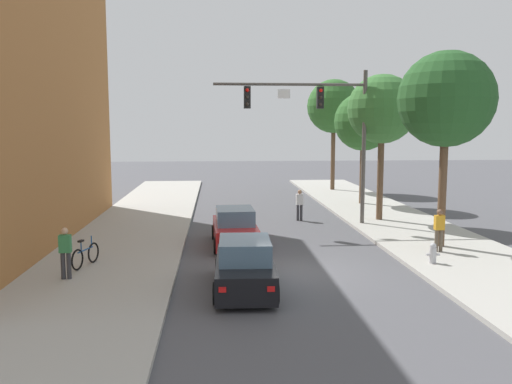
{
  "coord_description": "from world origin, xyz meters",
  "views": [
    {
      "loc": [
        -2.66,
        -17.35,
        4.88
      ],
      "look_at": [
        -0.88,
        6.19,
        2.0
      ],
      "focal_mm": 37.02,
      "sensor_mm": 36.0,
      "label": 1
    }
  ],
  "objects_px": {
    "pedestrian_crossing_road": "(300,204)",
    "pedestrian_sidewalk_right_walker": "(439,228)",
    "pedestrian_sidewalk_left_walker": "(65,250)",
    "street_tree_third": "(363,122)",
    "traffic_signal_mast": "(321,117)",
    "street_tree_nearest": "(446,100)",
    "street_tree_farthest": "(334,107)",
    "bicycle_leaning": "(86,255)",
    "car_lead_red": "(235,229)",
    "street_tree_second": "(382,110)",
    "car_following_black": "(245,267)",
    "fire_hydrant": "(433,253)"
  },
  "relations": [
    {
      "from": "bicycle_leaning",
      "to": "street_tree_third",
      "type": "height_order",
      "value": "street_tree_third"
    },
    {
      "from": "street_tree_third",
      "to": "street_tree_farthest",
      "type": "height_order",
      "value": "street_tree_farthest"
    },
    {
      "from": "pedestrian_crossing_road",
      "to": "pedestrian_sidewalk_left_walker",
      "type": "bearing_deg",
      "value": -130.46
    },
    {
      "from": "pedestrian_sidewalk_left_walker",
      "to": "pedestrian_sidewalk_right_walker",
      "type": "height_order",
      "value": "same"
    },
    {
      "from": "car_following_black",
      "to": "fire_hydrant",
      "type": "relative_size",
      "value": 5.95
    },
    {
      "from": "car_lead_red",
      "to": "bicycle_leaning",
      "type": "bearing_deg",
      "value": -146.75
    },
    {
      "from": "car_following_black",
      "to": "street_tree_farthest",
      "type": "distance_m",
      "value": 26.34
    },
    {
      "from": "pedestrian_sidewalk_left_walker",
      "to": "street_tree_second",
      "type": "distance_m",
      "value": 17.14
    },
    {
      "from": "pedestrian_sidewalk_right_walker",
      "to": "bicycle_leaning",
      "type": "height_order",
      "value": "pedestrian_sidewalk_right_walker"
    },
    {
      "from": "street_tree_second",
      "to": "street_tree_third",
      "type": "xyz_separation_m",
      "value": [
        0.7,
        5.86,
        -0.55
      ]
    },
    {
      "from": "street_tree_third",
      "to": "traffic_signal_mast",
      "type": "bearing_deg",
      "value": -120.58
    },
    {
      "from": "pedestrian_crossing_road",
      "to": "street_tree_nearest",
      "type": "bearing_deg",
      "value": -56.78
    },
    {
      "from": "car_lead_red",
      "to": "car_following_black",
      "type": "bearing_deg",
      "value": -89.22
    },
    {
      "from": "pedestrian_sidewalk_left_walker",
      "to": "street_tree_second",
      "type": "relative_size",
      "value": 0.22
    },
    {
      "from": "car_following_black",
      "to": "car_lead_red",
      "type": "bearing_deg",
      "value": 90.78
    },
    {
      "from": "traffic_signal_mast",
      "to": "car_following_black",
      "type": "xyz_separation_m",
      "value": [
        -4.28,
        -10.1,
        -4.66
      ]
    },
    {
      "from": "traffic_signal_mast",
      "to": "pedestrian_sidewalk_right_walker",
      "type": "bearing_deg",
      "value": -61.56
    },
    {
      "from": "street_tree_second",
      "to": "street_tree_third",
      "type": "height_order",
      "value": "street_tree_second"
    },
    {
      "from": "traffic_signal_mast",
      "to": "bicycle_leaning",
      "type": "xyz_separation_m",
      "value": [
        -9.61,
        -7.47,
        -4.84
      ]
    },
    {
      "from": "car_lead_red",
      "to": "pedestrian_sidewalk_left_walker",
      "type": "xyz_separation_m",
      "value": [
        -5.49,
        -4.93,
        0.34
      ]
    },
    {
      "from": "street_tree_nearest",
      "to": "street_tree_farthest",
      "type": "xyz_separation_m",
      "value": [
        -0.05,
        19.61,
        0.51
      ]
    },
    {
      "from": "pedestrian_sidewalk_left_walker",
      "to": "pedestrian_sidewalk_right_walker",
      "type": "distance_m",
      "value": 13.51
    },
    {
      "from": "car_lead_red",
      "to": "pedestrian_crossing_road",
      "type": "distance_m",
      "value": 6.8
    },
    {
      "from": "pedestrian_sidewalk_right_walker",
      "to": "street_tree_nearest",
      "type": "bearing_deg",
      "value": 63.06
    },
    {
      "from": "traffic_signal_mast",
      "to": "street_tree_nearest",
      "type": "distance_m",
      "value": 6.6
    },
    {
      "from": "pedestrian_crossing_road",
      "to": "car_lead_red",
      "type": "bearing_deg",
      "value": -122.25
    },
    {
      "from": "traffic_signal_mast",
      "to": "car_lead_red",
      "type": "bearing_deg",
      "value": -137.29
    },
    {
      "from": "pedestrian_sidewalk_right_walker",
      "to": "street_tree_nearest",
      "type": "height_order",
      "value": "street_tree_nearest"
    },
    {
      "from": "car_lead_red",
      "to": "traffic_signal_mast",
      "type": "bearing_deg",
      "value": 42.71
    },
    {
      "from": "car_following_black",
      "to": "fire_hydrant",
      "type": "distance_m",
      "value": 7.09
    },
    {
      "from": "car_lead_red",
      "to": "bicycle_leaning",
      "type": "height_order",
      "value": "car_lead_red"
    },
    {
      "from": "pedestrian_crossing_road",
      "to": "traffic_signal_mast",
      "type": "bearing_deg",
      "value": -66.81
    },
    {
      "from": "fire_hydrant",
      "to": "traffic_signal_mast",
      "type": "bearing_deg",
      "value": 107.27
    },
    {
      "from": "pedestrian_sidewalk_right_walker",
      "to": "bicycle_leaning",
      "type": "relative_size",
      "value": 0.96
    },
    {
      "from": "bicycle_leaning",
      "to": "street_tree_nearest",
      "type": "xyz_separation_m",
      "value": [
        13.48,
        2.15,
        5.42
      ]
    },
    {
      "from": "pedestrian_crossing_road",
      "to": "pedestrian_sidewalk_right_walker",
      "type": "relative_size",
      "value": 1.0
    },
    {
      "from": "car_lead_red",
      "to": "street_tree_second",
      "type": "distance_m",
      "value": 10.46
    },
    {
      "from": "street_tree_nearest",
      "to": "street_tree_second",
      "type": "bearing_deg",
      "value": 95.04
    },
    {
      "from": "pedestrian_crossing_road",
      "to": "street_tree_third",
      "type": "bearing_deg",
      "value": 46.89
    },
    {
      "from": "car_following_black",
      "to": "fire_hydrant",
      "type": "xyz_separation_m",
      "value": [
        6.75,
        2.17,
        -0.22
      ]
    },
    {
      "from": "traffic_signal_mast",
      "to": "street_tree_nearest",
      "type": "bearing_deg",
      "value": -53.93
    },
    {
      "from": "pedestrian_sidewalk_left_walker",
      "to": "bicycle_leaning",
      "type": "relative_size",
      "value": 0.96
    },
    {
      "from": "bicycle_leaning",
      "to": "street_tree_third",
      "type": "bearing_deg",
      "value": 46.31
    },
    {
      "from": "pedestrian_crossing_road",
      "to": "street_tree_third",
      "type": "relative_size",
      "value": 0.24
    },
    {
      "from": "street_tree_third",
      "to": "pedestrian_sidewalk_left_walker",
      "type": "bearing_deg",
      "value": -131.34
    },
    {
      "from": "traffic_signal_mast",
      "to": "pedestrian_sidewalk_left_walker",
      "type": "height_order",
      "value": "traffic_signal_mast"
    },
    {
      "from": "bicycle_leaning",
      "to": "fire_hydrant",
      "type": "bearing_deg",
      "value": -2.19
    },
    {
      "from": "car_lead_red",
      "to": "pedestrian_sidewalk_left_walker",
      "type": "relative_size",
      "value": 2.62
    },
    {
      "from": "traffic_signal_mast",
      "to": "pedestrian_crossing_road",
      "type": "height_order",
      "value": "traffic_signal_mast"
    },
    {
      "from": "pedestrian_sidewalk_right_walker",
      "to": "street_tree_farthest",
      "type": "height_order",
      "value": "street_tree_farthest"
    }
  ]
}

